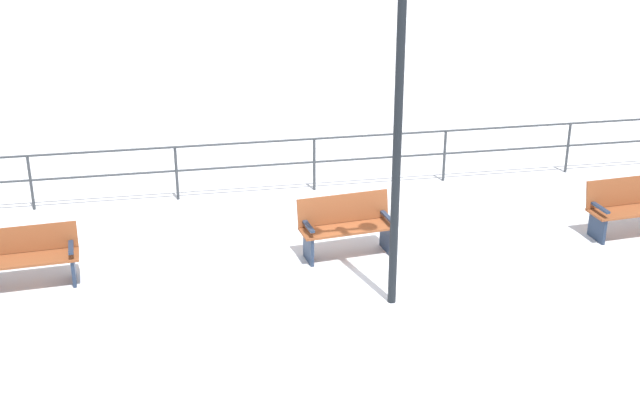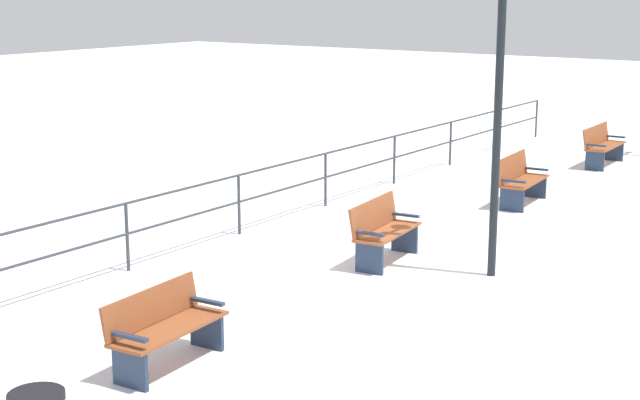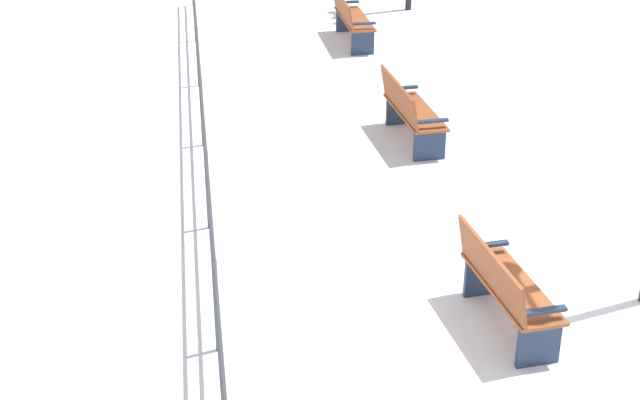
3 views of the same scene
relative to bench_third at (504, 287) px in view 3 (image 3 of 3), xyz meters
The scene contains 5 objects.
ground_plane 0.50m from the bench_third, ahead, with size 80.00×80.00×0.00m, color white.
bench_third is the anchor object (origin of this frame).
bench_fourth 4.70m from the bench_third, 88.59° to the left, with size 0.67×1.57×0.91m.
bench_fifth 9.40m from the bench_third, 89.66° to the left, with size 0.56×1.67×0.89m.
waterfront_railing 2.75m from the bench_third, behind, with size 0.05×24.80×1.00m.
Camera 3 is at (-2.97, -7.63, 5.34)m, focal length 54.53 mm.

